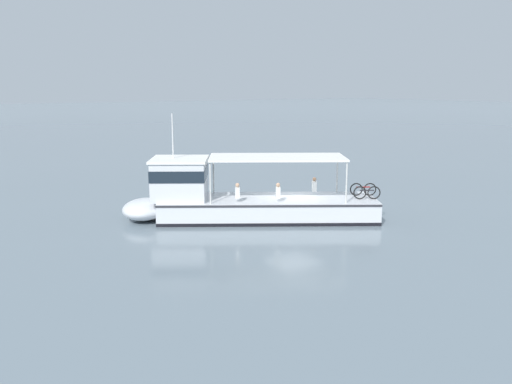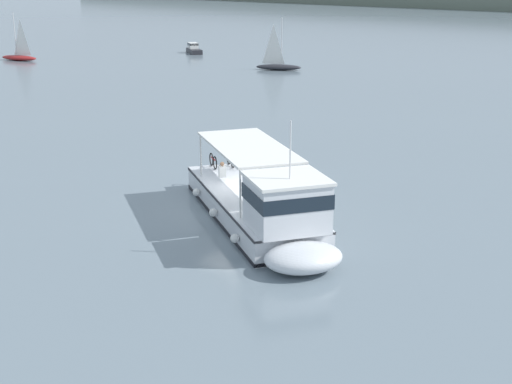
# 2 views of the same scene
# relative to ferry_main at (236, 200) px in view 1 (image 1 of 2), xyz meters

# --- Properties ---
(ground_plane) EXTENTS (400.00, 400.00, 0.00)m
(ground_plane) POSITION_rel_ferry_main_xyz_m (-2.81, 1.17, -1.02)
(ground_plane) COLOR slate
(ferry_main) EXTENTS (12.33, 9.54, 5.32)m
(ferry_main) POSITION_rel_ferry_main_xyz_m (0.00, 0.00, 0.00)
(ferry_main) COLOR silver
(ferry_main) RESTS_ON ground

